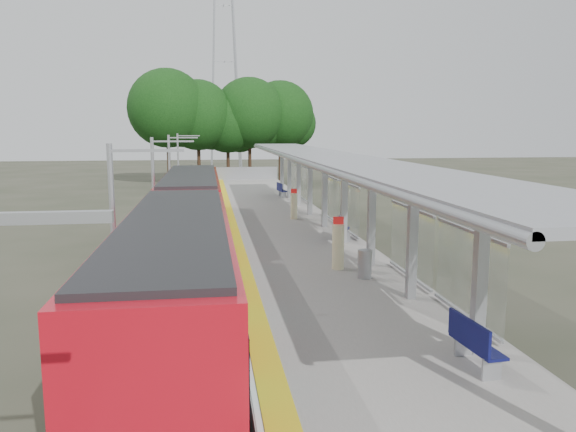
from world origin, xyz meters
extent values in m
cube|color=#59544C|center=(-4.50, 20.00, 0.12)|extent=(3.00, 70.00, 0.24)
cube|color=gray|center=(0.00, 20.00, 0.50)|extent=(6.00, 50.00, 1.00)
cube|color=gold|center=(-2.55, 20.00, 1.01)|extent=(0.60, 50.00, 0.02)
cube|color=#9EA0A5|center=(0.00, 44.95, 1.60)|extent=(6.00, 0.10, 1.20)
cube|color=black|center=(-4.50, 5.06, 0.65)|extent=(2.50, 13.50, 0.70)
cube|color=#B60D1A|center=(-4.50, 5.06, 2.25)|extent=(2.65, 13.50, 2.50)
cube|color=black|center=(-4.50, 5.06, 2.30)|extent=(2.72, 12.96, 1.20)
cube|color=black|center=(-4.50, 5.06, 3.55)|extent=(2.40, 12.82, 0.15)
cube|color=#0B6677|center=(-3.14, 5.06, 2.10)|extent=(0.04, 1.30, 2.00)
cube|color=black|center=(-4.50, 19.16, 0.65)|extent=(2.50, 13.50, 0.70)
cube|color=#B60D1A|center=(-4.50, 19.16, 2.25)|extent=(2.65, 13.50, 2.50)
cube|color=black|center=(-4.50, 19.16, 2.30)|extent=(2.72, 12.96, 1.20)
cube|color=black|center=(-4.50, 19.16, 3.55)|extent=(2.40, 12.83, 0.15)
cube|color=#0B6677|center=(-3.14, 19.16, 2.10)|extent=(0.04, 1.30, 2.00)
cylinder|color=black|center=(-4.50, 14.44, 0.35)|extent=(2.20, 0.70, 0.70)
cube|color=black|center=(-4.50, 12.11, 2.00)|extent=(2.30, 0.80, 2.40)
cube|color=#9EA0A5|center=(2.00, 2.00, 2.75)|extent=(0.25, 0.25, 3.50)
cube|color=#9EA0A5|center=(2.00, 6.00, 2.75)|extent=(0.25, 0.25, 3.50)
cube|color=#9EA0A5|center=(2.00, 10.00, 2.75)|extent=(0.25, 0.25, 3.50)
cube|color=#9EA0A5|center=(2.00, 14.00, 2.75)|extent=(0.25, 0.25, 3.50)
cube|color=#9EA0A5|center=(2.00, 18.00, 2.75)|extent=(0.25, 0.25, 3.50)
cube|color=#9EA0A5|center=(2.00, 22.00, 2.75)|extent=(0.25, 0.25, 3.50)
cube|color=#9EA0A5|center=(2.00, 26.00, 2.75)|extent=(0.25, 0.25, 3.50)
cube|color=#9EA0A5|center=(2.00, 30.00, 2.75)|extent=(0.25, 0.25, 3.50)
cube|color=#9EA0A5|center=(2.00, 34.00, 2.75)|extent=(0.25, 0.25, 3.50)
cube|color=gray|center=(1.60, 16.00, 4.58)|extent=(3.20, 38.00, 0.16)
cylinder|color=#9EA0A5|center=(0.05, 16.00, 4.50)|extent=(0.24, 38.00, 0.24)
cube|color=silver|center=(2.70, 4.00, 2.20)|extent=(0.05, 3.70, 2.20)
cube|color=silver|center=(2.70, 8.00, 2.20)|extent=(0.05, 3.70, 2.20)
cube|color=silver|center=(2.70, 16.00, 2.20)|extent=(0.05, 3.70, 2.20)
cube|color=silver|center=(2.70, 20.00, 2.20)|extent=(0.05, 3.70, 2.20)
cube|color=silver|center=(2.70, 28.00, 2.20)|extent=(0.05, 3.70, 2.20)
cube|color=silver|center=(2.70, 32.00, 2.20)|extent=(0.05, 3.70, 2.20)
cylinder|color=#382316|center=(-7.62, 50.28, 2.63)|extent=(0.36, 0.36, 5.27)
sphere|color=#194814|center=(-7.62, 50.28, 7.90)|extent=(8.00, 8.00, 8.00)
cylinder|color=#382316|center=(-4.56, 51.41, 2.42)|extent=(0.36, 0.36, 4.83)
sphere|color=#194814|center=(-4.56, 51.41, 7.25)|extent=(7.35, 7.35, 7.35)
cylinder|color=#382316|center=(-1.45, 52.49, 2.20)|extent=(0.36, 0.36, 4.40)
sphere|color=#194814|center=(-1.45, 52.49, 6.59)|extent=(6.68, 6.68, 6.68)
cylinder|color=#382316|center=(0.92, 52.57, 2.51)|extent=(0.36, 0.36, 5.01)
sphere|color=#194814|center=(0.92, 52.57, 7.52)|extent=(7.62, 7.62, 7.62)
cylinder|color=#382316|center=(4.49, 54.43, 2.47)|extent=(0.36, 0.36, 4.94)
sphere|color=#194814|center=(4.49, 54.43, 7.42)|extent=(7.52, 7.52, 7.52)
cylinder|color=#9EA0A5|center=(-6.30, 7.00, 2.70)|extent=(0.16, 0.16, 5.40)
cube|color=#9EA0A5|center=(-5.30, 7.00, 5.20)|extent=(2.00, 0.08, 0.08)
cylinder|color=#9EA0A5|center=(-6.30, 19.00, 2.70)|extent=(0.16, 0.16, 5.40)
cube|color=#9EA0A5|center=(-5.30, 19.00, 5.20)|extent=(2.00, 0.08, 0.08)
cylinder|color=#9EA0A5|center=(-6.30, 31.00, 2.70)|extent=(0.16, 0.16, 5.40)
cube|color=#9EA0A5|center=(-5.30, 31.00, 5.20)|extent=(2.00, 0.08, 0.08)
cylinder|color=#9EA0A5|center=(-6.30, 43.00, 2.70)|extent=(0.16, 0.16, 5.40)
cube|color=#9EA0A5|center=(-5.30, 43.00, 5.20)|extent=(2.00, 0.08, 0.08)
cube|color=#0F114D|center=(1.65, 1.28, 1.45)|extent=(0.57, 1.54, 0.06)
cube|color=#0F114D|center=(1.45, 1.28, 1.75)|extent=(0.18, 1.51, 0.55)
cube|color=#9EA0A5|center=(1.65, 0.68, 1.22)|extent=(0.41, 0.09, 0.44)
cube|color=#9EA0A5|center=(1.65, 1.89, 1.22)|extent=(0.41, 0.09, 0.44)
cube|color=#0F114D|center=(2.11, 14.66, 1.43)|extent=(0.94, 1.50, 0.06)
cube|color=#0F114D|center=(1.92, 14.66, 1.72)|extent=(0.60, 1.36, 0.53)
cube|color=#9EA0A5|center=(2.11, 14.08, 1.21)|extent=(0.38, 0.20, 0.42)
cube|color=#9EA0A5|center=(2.11, 15.24, 1.21)|extent=(0.38, 0.20, 0.42)
cube|color=#0F114D|center=(1.60, 30.82, 1.43)|extent=(0.62, 1.47, 0.06)
cube|color=#0F114D|center=(1.41, 30.82, 1.71)|extent=(0.25, 1.42, 0.52)
cube|color=#9EA0A5|center=(1.60, 30.25, 1.21)|extent=(0.39, 0.11, 0.42)
cube|color=#9EA0A5|center=(1.60, 31.39, 1.21)|extent=(0.39, 0.11, 0.42)
cylinder|color=beige|center=(0.72, 9.60, 1.77)|extent=(0.41, 0.41, 1.54)
cube|color=red|center=(0.72, 9.60, 2.70)|extent=(0.36, 0.09, 0.26)
cylinder|color=beige|center=(0.87, 20.60, 1.69)|extent=(0.37, 0.37, 1.38)
cube|color=red|center=(0.87, 20.60, 2.52)|extent=(0.33, 0.14, 0.23)
cylinder|color=#9EA0A5|center=(1.30, 8.29, 1.47)|extent=(0.57, 0.57, 0.93)
camera|label=1|loc=(-3.66, -8.84, 5.78)|focal=35.00mm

